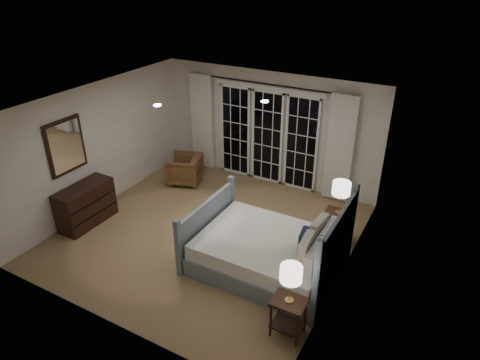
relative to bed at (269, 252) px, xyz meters
The scene contains 20 objects.
floor 1.50m from the bed, 165.74° to the left, with size 5.00×5.00×0.00m, color #92764E.
ceiling 2.61m from the bed, 165.74° to the left, with size 5.00×5.00×0.00m, color white.
wall_left 4.03m from the bed, behind, with size 0.02×5.00×2.50m, color beige.
wall_right 1.46m from the bed, 18.31° to the left, with size 0.02×5.00×2.50m, color beige.
wall_back 3.32m from the bed, 116.31° to the left, with size 5.00×0.02×2.50m, color beige.
wall_front 2.72m from the bed, 123.44° to the right, with size 5.00×0.02×2.50m, color beige.
french_doors 3.24m from the bed, 116.63° to the left, with size 2.50×0.04×2.20m.
curtain_rod 3.64m from the bed, 117.13° to the left, with size 0.03×0.03×3.50m, color black.
curtain_left 4.19m from the bed, 138.20° to the left, with size 0.55×0.10×2.25m, color white.
curtain_right 2.87m from the bed, 85.07° to the left, with size 0.55×0.10×2.25m, color white.
downlight_a 2.44m from the bed, 122.60° to the left, with size 0.12×0.12×0.01m, color white.
downlight_b 2.95m from the bed, behind, with size 0.12×0.12×0.01m, color white.
bed is the anchor object (origin of this frame).
nightstand_left 1.39m from the bed, 54.27° to the right, with size 0.45×0.36×0.59m.
nightstand_right 1.45m from the bed, 59.95° to the left, with size 0.47×0.37×0.61m.
lamp_left 1.56m from the bed, 54.27° to the right, with size 0.29×0.29×0.56m.
lamp_right 1.63m from the bed, 59.95° to the left, with size 0.31×0.31×0.60m.
armchair 3.50m from the bed, 148.43° to the left, with size 0.70×0.72×0.66m, color brown.
dresser 3.67m from the bed, behind, with size 0.48×1.12×0.79m.
mirror 4.09m from the bed, behind, with size 0.05×0.85×1.00m.
Camera 1 is at (3.69, -5.48, 4.57)m, focal length 32.00 mm.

